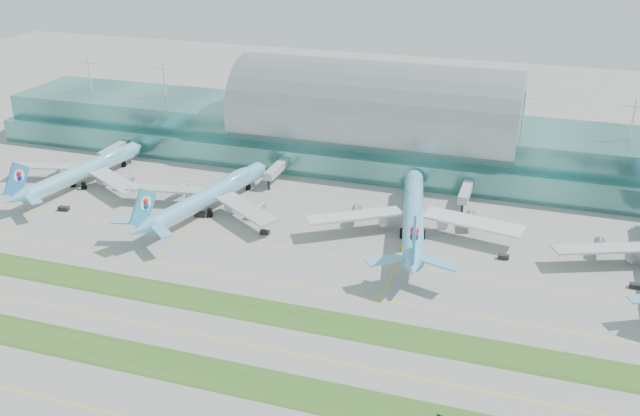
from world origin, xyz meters
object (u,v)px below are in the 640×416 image
(terminal, at_px, (374,130))
(airliner_b, at_px, (210,195))
(airliner_c, at_px, (413,214))
(airliner_a, at_px, (84,170))

(terminal, xyz_separation_m, airliner_b, (-43.50, -69.28, -7.80))
(airliner_b, relative_size, airliner_c, 0.91)
(airliner_a, relative_size, airliner_b, 0.97)
(airliner_a, bearing_deg, airliner_c, 7.25)
(terminal, relative_size, airliner_a, 4.69)
(terminal, xyz_separation_m, airliner_a, (-102.32, -61.37, -8.06))
(airliner_b, distance_m, airliner_c, 73.81)
(terminal, distance_m, airliner_b, 82.18)
(airliner_b, height_order, airliner_c, airliner_c)
(terminal, distance_m, airliner_c, 71.20)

